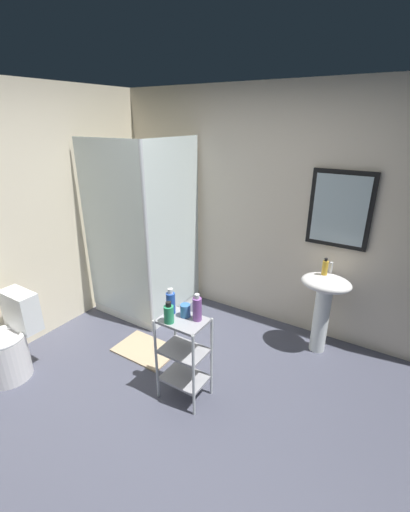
% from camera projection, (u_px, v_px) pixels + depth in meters
% --- Properties ---
extents(ground_plane, '(4.20, 4.20, 0.02)m').
position_uv_depth(ground_plane, '(164.00, 422.00, 2.63)').
color(ground_plane, '#474959').
extents(wall_back, '(4.20, 0.14, 2.50)m').
position_uv_depth(wall_back, '(269.00, 211.00, 3.60)').
color(wall_back, beige).
rests_on(wall_back, ground_plane).
extents(shower_stall, '(0.92, 0.92, 2.00)m').
position_uv_depth(shower_stall, '(147.00, 275.00, 3.99)').
color(shower_stall, white).
rests_on(shower_stall, ground_plane).
extents(pedestal_sink, '(0.46, 0.37, 0.81)m').
position_uv_depth(pedestal_sink, '(324.00, 298.00, 3.23)').
color(pedestal_sink, white).
rests_on(pedestal_sink, ground_plane).
extents(sink_faucet, '(0.03, 0.03, 0.10)m').
position_uv_depth(sink_faucet, '(331.00, 267.00, 3.22)').
color(sink_faucet, silver).
rests_on(sink_faucet, pedestal_sink).
extents(toilet, '(0.37, 0.49, 0.76)m').
position_uv_depth(toilet, '(10.00, 344.00, 3.00)').
color(toilet, white).
rests_on(toilet, ground_plane).
extents(storage_cart, '(0.38, 0.28, 0.74)m').
position_uv_depth(storage_cart, '(184.00, 352.00, 2.71)').
color(storage_cart, silver).
rests_on(storage_cart, ground_plane).
extents(hand_soap_bottle, '(0.05, 0.05, 0.16)m').
position_uv_depth(hand_soap_bottle, '(325.00, 267.00, 3.16)').
color(hand_soap_bottle, gold).
rests_on(hand_soap_bottle, pedestal_sink).
extents(shampoo_bottle_blue, '(0.07, 0.07, 0.21)m').
position_uv_depth(shampoo_bottle_blue, '(171.00, 302.00, 2.66)').
color(shampoo_bottle_blue, '#2650B1').
rests_on(shampoo_bottle_blue, storage_cart).
extents(body_wash_bottle_green, '(0.08, 0.08, 0.17)m').
position_uv_depth(body_wash_bottle_green, '(169.00, 314.00, 2.54)').
color(body_wash_bottle_green, '#2A9A62').
rests_on(body_wash_bottle_green, storage_cart).
extents(conditioner_bottle_purple, '(0.07, 0.07, 0.22)m').
position_uv_depth(conditioner_bottle_purple, '(197.00, 309.00, 2.56)').
color(conditioner_bottle_purple, '#8A4FA0').
rests_on(conditioner_bottle_purple, storage_cart).
extents(rinse_cup, '(0.08, 0.08, 0.10)m').
position_uv_depth(rinse_cup, '(185.00, 310.00, 2.62)').
color(rinse_cup, '#3870B2').
rests_on(rinse_cup, storage_cart).
extents(bath_mat, '(0.60, 0.40, 0.02)m').
position_uv_depth(bath_mat, '(146.00, 350.00, 3.42)').
color(bath_mat, tan).
rests_on(bath_mat, ground_plane).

